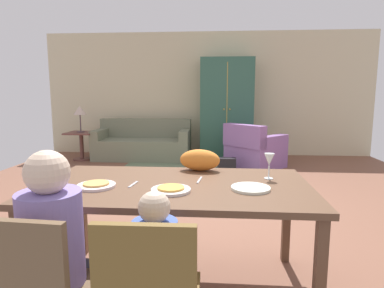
% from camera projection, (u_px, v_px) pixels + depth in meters
% --- Properties ---
extents(ground_plane, '(7.22, 6.56, 0.02)m').
position_uv_depth(ground_plane, '(198.00, 200.00, 4.30)').
color(ground_plane, brown).
extents(back_wall, '(7.22, 0.10, 2.70)m').
position_uv_depth(back_wall, '(207.00, 94.00, 7.37)').
color(back_wall, beige).
rests_on(back_wall, ground_plane).
extents(dining_table, '(1.83, 1.00, 0.76)m').
position_uv_depth(dining_table, '(175.00, 193.00, 2.25)').
color(dining_table, brown).
rests_on(dining_table, ground_plane).
extents(plate_near_man, '(0.25, 0.25, 0.02)m').
position_uv_depth(plate_near_man, '(96.00, 186.00, 2.16)').
color(plate_near_man, white).
rests_on(plate_near_man, dining_table).
extents(pizza_near_man, '(0.17, 0.17, 0.01)m').
position_uv_depth(pizza_near_man, '(96.00, 183.00, 2.16)').
color(pizza_near_man, tan).
rests_on(pizza_near_man, plate_near_man).
extents(plate_near_child, '(0.25, 0.25, 0.02)m').
position_uv_depth(plate_near_child, '(171.00, 190.00, 2.06)').
color(plate_near_child, silver).
rests_on(plate_near_child, dining_table).
extents(pizza_near_child, '(0.17, 0.17, 0.01)m').
position_uv_depth(pizza_near_child, '(171.00, 188.00, 2.06)').
color(pizza_near_child, gold).
rests_on(pizza_near_child, plate_near_child).
extents(plate_near_woman, '(0.25, 0.25, 0.02)m').
position_uv_depth(plate_near_woman, '(251.00, 188.00, 2.10)').
color(plate_near_woman, white).
rests_on(plate_near_woman, dining_table).
extents(wine_glass, '(0.07, 0.07, 0.19)m').
position_uv_depth(wine_glass, '(269.00, 161.00, 2.35)').
color(wine_glass, silver).
rests_on(wine_glass, dining_table).
extents(fork, '(0.04, 0.15, 0.01)m').
position_uv_depth(fork, '(133.00, 184.00, 2.21)').
color(fork, silver).
rests_on(fork, dining_table).
extents(knife, '(0.03, 0.17, 0.01)m').
position_uv_depth(knife, '(200.00, 180.00, 2.33)').
color(knife, silver).
rests_on(knife, dining_table).
extents(person_man, '(0.30, 0.41, 1.11)m').
position_uv_depth(person_man, '(58.00, 267.00, 1.64)').
color(person_man, '#333745').
rests_on(person_man, ground_plane).
extents(person_child, '(0.22, 0.29, 0.92)m').
position_uv_depth(person_child, '(157.00, 287.00, 1.61)').
color(person_child, '#2A2D48').
rests_on(person_child, ground_plane).
extents(cat, '(0.34, 0.20, 0.17)m').
position_uv_depth(cat, '(200.00, 160.00, 2.61)').
color(cat, orange).
rests_on(cat, dining_table).
extents(area_rug, '(2.60, 1.80, 0.01)m').
position_uv_depth(area_rug, '(192.00, 168.00, 6.10)').
color(area_rug, '#657557').
rests_on(area_rug, ground_plane).
extents(couch, '(1.98, 0.86, 0.82)m').
position_uv_depth(couch, '(143.00, 144.00, 6.98)').
color(couch, slate).
rests_on(couch, ground_plane).
extents(armchair, '(1.21, 1.21, 0.82)m').
position_uv_depth(armchair, '(254.00, 150.00, 6.12)').
color(armchair, '#8B5F9F').
rests_on(armchair, ground_plane).
extents(armoire, '(1.10, 0.59, 2.10)m').
position_uv_depth(armoire, '(227.00, 109.00, 7.00)').
color(armoire, '#2E5947').
rests_on(armoire, ground_plane).
extents(side_table, '(0.56, 0.56, 0.58)m').
position_uv_depth(side_table, '(81.00, 142.00, 6.81)').
color(side_table, brown).
rests_on(side_table, ground_plane).
extents(table_lamp, '(0.26, 0.26, 0.54)m').
position_uv_depth(table_lamp, '(80.00, 111.00, 6.72)').
color(table_lamp, '#4E3840').
rests_on(table_lamp, side_table).
extents(handbag, '(0.32, 0.16, 0.26)m').
position_uv_depth(handbag, '(227.00, 165.00, 5.74)').
color(handbag, black).
rests_on(handbag, ground_plane).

